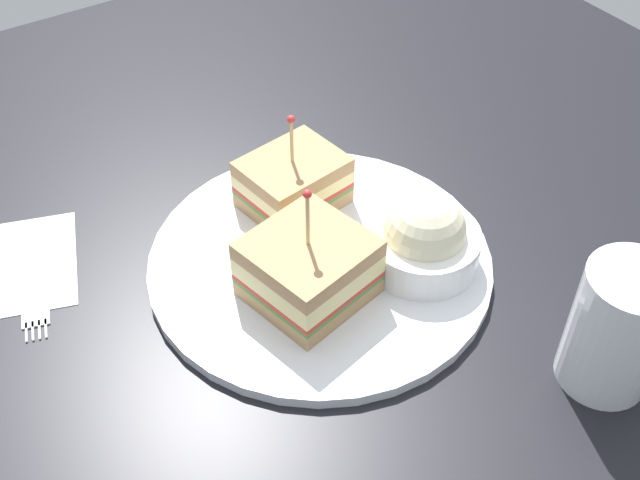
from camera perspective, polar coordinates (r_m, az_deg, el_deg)
The scene contains 8 objects.
ground_plane at distance 68.38cm, azimuth -0.00°, elevation -2.42°, with size 110.17×110.17×2.00cm, color black.
plate at distance 67.30cm, azimuth -0.00°, elevation -1.54°, with size 29.16×29.16×1.00cm, color white.
sandwich_half_front at distance 62.08cm, azimuth -0.85°, elevation -2.07°, with size 10.13×10.35×10.87cm.
sandwich_half_back at distance 70.49cm, azimuth -1.97°, elevation 4.19°, with size 8.00×9.44×9.60cm.
coleslaw_bowl at distance 65.41cm, azimuth 7.50°, elevation 0.10°, with size 9.51×9.51×6.85cm.
drink_glass at distance 60.38cm, azimuth 20.57°, elevation -6.40°, with size 6.81×6.81×10.51cm.
napkin at distance 72.41cm, azimuth -21.27°, elevation -1.77°, with size 11.63×10.47×0.15cm, color white.
fork at distance 69.13cm, azimuth -19.92°, elevation -3.81°, with size 12.27×4.77×0.35cm.
Camera 1 is at (-39.51, 25.96, 48.40)cm, focal length 44.28 mm.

